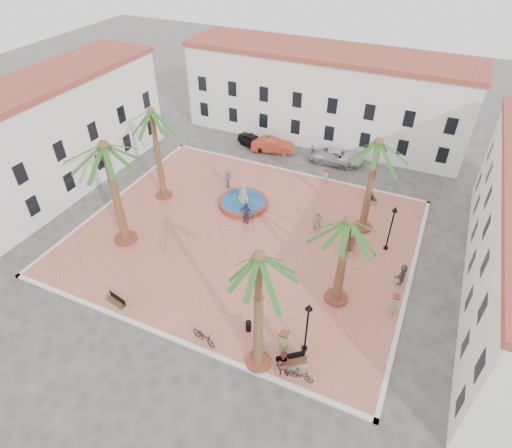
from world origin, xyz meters
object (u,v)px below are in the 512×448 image
object	(u,v)px
palm_nw	(152,121)
car_red	(273,145)
lamppost_e	(392,221)
bollard_e	(395,302)
bicycle_a	(204,336)
pedestrian_north	(228,178)
palm_e	(347,232)
lamppost_s	(308,320)
palm_sw	(106,158)
fountain	(243,202)
car_white	(339,156)
bollard_n	(326,176)
cyclist_b	(283,363)
pedestrian_east	(402,274)
cyclist_a	(258,341)
car_black	(253,141)
bollard_se	(284,341)
litter_bin	(248,326)
pedestrian_fountain_b	(246,213)
bench_ne	(371,197)
palm_ne	(377,153)
bench_s	(116,304)
car_silver	(331,158)
bench_e	(351,246)
palm_s	(259,270)
bench_se	(291,364)
bicycle_b	(301,375)
pedestrian_fountain_a	(318,219)

from	to	relation	value
palm_nw	car_red	xyz separation A→B (m)	(5.69, 12.13, -6.71)
lamppost_e	bollard_e	world-z (taller)	lamppost_e
bicycle_a	pedestrian_north	bearing A→B (deg)	37.70
palm_e	lamppost_s	world-z (taller)	palm_e
palm_sw	palm_e	size ratio (longest dim) A/B	1.24
fountain	car_white	distance (m)	12.42
pedestrian_north	bollard_n	bearing A→B (deg)	-51.51
cyclist_b	pedestrian_east	size ratio (longest dim) A/B	1.11
palm_sw	cyclist_a	size ratio (longest dim) A/B	4.88
bollard_e	car_black	bearing A→B (deg)	136.64
palm_nw	bollard_se	distance (m)	20.49
palm_nw	bicycle_a	xyz separation A→B (m)	(11.41, -12.46, -6.82)
litter_bin	pedestrian_fountain_b	size ratio (longest dim) A/B	0.39
palm_nw	pedestrian_north	size ratio (longest dim) A/B	4.39
palm_nw	bench_ne	bearing A→B (deg)	22.53
car_white	palm_sw	bearing A→B (deg)	139.23
bollard_e	car_red	distance (m)	23.34
bollard_se	litter_bin	world-z (taller)	bollard_se
cyclist_a	pedestrian_east	xyz separation A→B (m)	(6.85, 9.38, -0.06)
palm_ne	lamppost_e	size ratio (longest dim) A/B	2.05
bollard_se	pedestrian_fountain_b	size ratio (longest dim) A/B	0.75
bollard_n	car_red	world-z (taller)	bollard_n
palm_e	car_red	distance (m)	22.17
bench_s	car_black	distance (m)	24.75
bicycle_a	pedestrian_fountain_b	bearing A→B (deg)	28.68
fountain	pedestrian_fountain_b	world-z (taller)	fountain
car_black	car_white	world-z (taller)	car_white
palm_nw	car_silver	size ratio (longest dim) A/B	1.88
bollard_e	litter_bin	distance (m)	9.79
palm_sw	bench_e	bearing A→B (deg)	21.08
car_silver	car_white	bearing A→B (deg)	-51.47
pedestrian_east	car_white	bearing A→B (deg)	-130.69
bollard_n	car_black	world-z (taller)	bollard_n
palm_sw	car_silver	bearing A→B (deg)	59.08
pedestrian_north	car_black	xyz separation A→B (m)	(-1.39, 8.55, -0.44)
bench_s	car_white	distance (m)	26.53
fountain	palm_s	distance (m)	17.74
palm_nw	bench_se	xyz separation A→B (m)	(16.95, -11.90, -7.03)
litter_bin	bicycle_b	bearing A→B (deg)	-24.69
bollard_se	bicycle_b	distance (m)	2.31
bollard_n	pedestrian_east	xyz separation A→B (m)	(8.86, -10.64, 0.12)
fountain	lamppost_s	size ratio (longest dim) A/B	1.08
pedestrian_fountain_a	car_silver	xyz separation A→B (m)	(-2.14, 10.99, -0.35)
bench_ne	car_silver	xyz separation A→B (m)	(-5.33, 5.07, 0.26)
pedestrian_east	car_silver	distance (m)	17.42
palm_sw	pedestrian_fountain_b	distance (m)	11.77
bollard_n	bicycle_a	bearing A→B (deg)	-93.62
bicycle_b	cyclist_a	bearing A→B (deg)	75.17
pedestrian_east	bench_ne	bearing A→B (deg)	-137.20
lamppost_s	car_silver	world-z (taller)	lamppost_s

